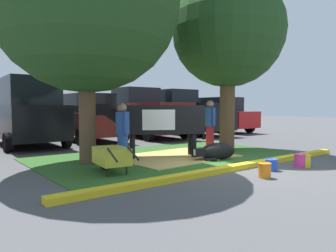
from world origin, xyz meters
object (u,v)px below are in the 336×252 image
Objects in this scene: bucket_orange at (265,170)px; sedan_blue at (89,118)px; pickup_truck_maroon at (145,114)px; person_handler at (123,132)px; person_visitor_near at (210,125)px; suv_black at (27,112)px; bucket_yellow at (305,160)px; bucket_pink at (301,160)px; pickup_truck_black at (185,113)px; calf_lying at (217,152)px; shade_tree_right at (228,32)px; wheelbarrow at (111,156)px; bucket_blue at (272,164)px; hatchback_white at (220,115)px; cow_holstein at (159,120)px.

sedan_blue reaches higher than bucket_orange.
person_handler is at bearing -127.95° from pickup_truck_maroon.
suv_black is at bearing 126.51° from person_visitor_near.
bucket_yellow is 9.68m from suv_black.
bucket_pink is 9.71m from pickup_truck_black.
pickup_truck_maroon reaches higher than calf_lying.
bucket_orange is 0.07× the size of sedan_blue.
shade_tree_right is 5.01m from bucket_pink.
person_handler reaches higher than wheelbarrow.
sedan_blue is (-0.66, 8.54, 0.85)m from bucket_blue.
hatchback_white is at bearing 48.48° from bucket_blue.
person_handler is 3.33m from person_visitor_near.
pickup_truck_black reaches higher than calf_lying.
person_handler is 7.55m from pickup_truck_maroon.
bucket_pink is at bearing 5.57° from bucket_orange.
pickup_truck_maroon is (2.25, 8.58, 0.98)m from bucket_blue.
sedan_blue reaches higher than wheelbarrow.
bucket_orange is at bearing -155.51° from bucket_blue.
cow_holstein reaches higher than bucket_blue.
sedan_blue is at bearing 94.43° from bucket_blue.
shade_tree_right is 18.29× the size of bucket_pink.
bucket_yellow is 8.98m from pickup_truck_maroon.
suv_black is at bearing -178.44° from pickup_truck_black.
suv_black is at bearing 90.73° from wheelbarrow.
person_visitor_near is at bearing -74.21° from sedan_blue.
suv_black reaches higher than person_visitor_near.
person_visitor_near reaches higher than calf_lying.
bucket_pink reaches higher than bucket_orange.
bucket_blue is (0.76, 0.35, -0.02)m from bucket_orange.
suv_black is 1.05× the size of sedan_blue.
wheelbarrow is at bearing -89.27° from suv_black.
calf_lying is at bearing 115.00° from bucket_pink.
pickup_truck_black reaches higher than person_visitor_near.
bucket_yellow is at bearing -126.67° from hatchback_white.
bucket_orange is at bearing -133.14° from hatchback_white.
shade_tree_right is 4.40× the size of calf_lying.
wheelbarrow is 5.51× the size of bucket_blue.
bucket_blue is at bearing -69.45° from suv_black.
cow_holstein reaches higher than bucket_orange.
bucket_orange is 1.77m from bucket_yellow.
bucket_yellow is 10.95m from hatchback_white.
person_handler reaches higher than cow_holstein.
pickup_truck_black is at bearing 66.35° from bucket_yellow.
pickup_truck_maroon is at bearing 179.08° from hatchback_white.
cow_holstein is 5.80m from suv_black.
cow_holstein is 1.85m from calf_lying.
pickup_truck_black is at bearing 65.77° from bucket_pink.
person_visitor_near is (0.90, 1.15, 0.66)m from calf_lying.
bucket_yellow is (0.07, -0.08, -0.00)m from bucket_pink.
pickup_truck_maroon is at bearing 52.05° from person_handler.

